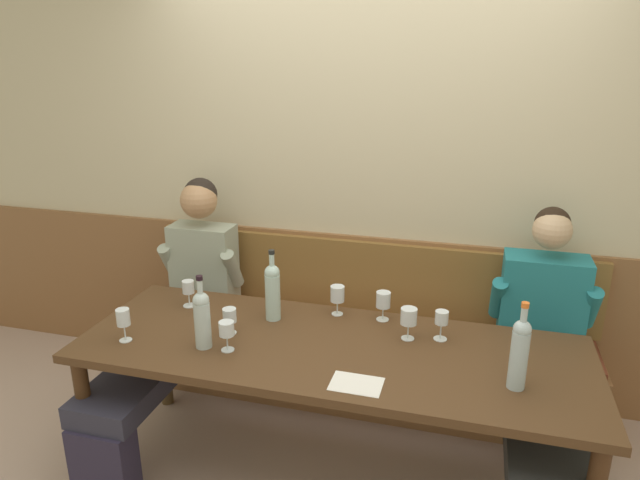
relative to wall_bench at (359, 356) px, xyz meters
name	(u,v)px	position (x,y,z in m)	size (l,w,h in m)	color
room_wall_back	(373,162)	(0.00, 0.26, 1.12)	(6.80, 0.08, 2.80)	beige
wood_wainscot_panel	(367,311)	(0.00, 0.21, 0.20)	(6.80, 0.03, 0.96)	brown
wall_bench	(359,356)	(0.00, 0.00, 0.00)	(2.63, 0.42, 0.94)	brown
dining_table	(330,360)	(0.00, -0.70, 0.37)	(2.33, 0.83, 0.73)	#4C311B
person_right_seat	(177,309)	(-0.97, -0.37, 0.36)	(0.49, 1.29, 1.30)	#2A243A
person_center_left_seat	(545,363)	(0.97, -0.38, 0.32)	(0.53, 1.28, 1.27)	#292D37
wine_bottle_clear_water	(273,290)	(-0.34, -0.51, 0.60)	(0.08, 0.08, 0.37)	#AFCBC0
wine_bottle_amber_mid	(520,351)	(0.80, -0.83, 0.61)	(0.07, 0.07, 0.37)	#ACBFC2
wine_bottle_green_tall	(202,317)	(-0.55, -0.86, 0.59)	(0.07, 0.07, 0.35)	#B3C2BD
wine_glass_left_end	(227,330)	(-0.43, -0.87, 0.55)	(0.07, 0.07, 0.14)	silver
wine_glass_near_bucket	(230,316)	(-0.49, -0.71, 0.53)	(0.07, 0.07, 0.13)	silver
wine_glass_mid_left	(442,319)	(0.48, -0.51, 0.55)	(0.06, 0.06, 0.14)	silver
wine_glass_center_rear	(188,289)	(-0.82, -0.49, 0.54)	(0.07, 0.07, 0.14)	silver
wine_glass_right_end	(409,318)	(0.33, -0.54, 0.55)	(0.08, 0.08, 0.15)	silver
wine_glass_by_bottle	(337,295)	(-0.05, -0.38, 0.55)	(0.07, 0.07, 0.15)	silver
wine_glass_mid_right	(123,318)	(-0.93, -0.91, 0.56)	(0.06, 0.06, 0.16)	silver
wine_glass_center_front	(383,301)	(0.19, -0.38, 0.55)	(0.07, 0.07, 0.15)	silver
tasting_sheet_left_guest	(356,384)	(0.18, -0.98, 0.45)	(0.21, 0.15, 0.00)	white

